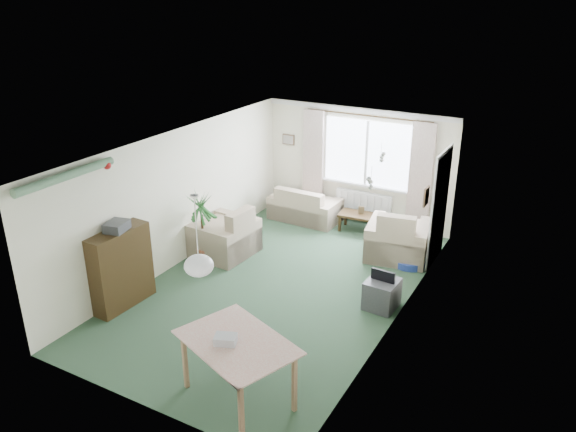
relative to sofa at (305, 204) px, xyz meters
The scene contains 25 objects.
ground 2.93m from the sofa, 71.21° to the right, with size 6.50×6.50×0.00m, color #2B4831.
window 1.68m from the sofa, 22.91° to the left, with size 1.80×0.03×1.30m, color white.
curtain_rod 2.26m from the sofa, 19.40° to the left, with size 2.60×0.03×0.03m, color black.
curtain_left 0.98m from the sofa, 92.15° to the left, with size 0.45×0.08×2.00m, color beige.
curtain_right 2.49m from the sofa, ahead, with size 0.45×0.08×2.00m, color beige.
radiator 1.22m from the sofa, 21.18° to the left, with size 1.20×0.10×0.55m, color white.
doorway 3.04m from the sofa, 10.66° to the right, with size 0.03×0.95×2.00m, color black.
pendant_lamp 5.30m from the sofa, 77.33° to the right, with size 0.36×0.36×0.36m, color white.
tinsel_garland 5.49m from the sofa, 101.03° to the right, with size 1.60×1.60×0.12m, color #196626.
bauble_cluster_a 3.45m from the sofa, 39.61° to the right, with size 0.20×0.20×0.20m, color silver.
bauble_cluster_b 4.38m from the sofa, 50.26° to the right, with size 0.20×0.20×0.20m, color silver.
wall_picture_back 1.44m from the sofa, 144.15° to the left, with size 0.28×0.03×0.22m, color brown.
wall_picture_right 3.51m from the sofa, 28.00° to the right, with size 0.03×0.24×0.30m, color brown.
sofa is the anchor object (origin of this frame).
armchair_corner 2.40m from the sofa, 18.05° to the right, with size 1.07×1.01×0.96m, color beige.
armchair_left 2.24m from the sofa, 104.60° to the right, with size 1.05×0.99×0.94m, color beige.
coffee_table 1.25m from the sofa, ahead, with size 0.81×0.45×0.36m, color black.
photo_frame 1.25m from the sofa, ahead, with size 0.12×0.02×0.16m, color brown.
bookshelf 4.49m from the sofa, 101.63° to the right, with size 0.34×1.02×1.25m, color black.
hifi_box 4.57m from the sofa, 101.51° to the right, with size 0.28×0.35×0.14m, color #36373B.
houseplant 2.70m from the sofa, 105.41° to the right, with size 0.56×0.56×1.31m, color #255F20.
dining_table 5.66m from the sofa, 70.85° to the right, with size 1.27×0.85×0.79m, color #A28958.
gift_box 5.74m from the sofa, 72.04° to the right, with size 0.25×0.18×0.12m, color #B1B0BB.
tv_cube 3.67m from the sofa, 44.05° to the right, with size 0.46×0.50×0.46m, color #37383C.
pet_bed 2.77m from the sofa, 20.04° to the right, with size 0.62×0.62×0.12m, color #203296.
Camera 1 is at (4.05, -7.06, 4.61)m, focal length 35.00 mm.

